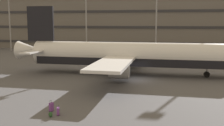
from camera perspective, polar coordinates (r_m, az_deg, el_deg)
ground_plane at (r=40.09m, az=4.76°, el=-3.43°), size 600.00×600.00×0.00m
terminal_structure at (r=86.88m, az=9.11°, el=8.79°), size 136.74×15.30×17.86m
airliner at (r=43.62m, az=3.01°, el=1.57°), size 36.79×29.55×10.72m
light_mast_far_left at (r=84.60m, az=-20.34°, el=11.55°), size 1.80×0.50×23.75m
light_mast_left at (r=75.01m, az=-5.33°, el=12.45°), size 1.80×0.50×23.65m
light_mast_center_left at (r=71.54m, az=9.09°, el=11.24°), size 1.80×0.50×20.40m
suitcase_scuffed at (r=26.68m, az=-12.28°, el=-8.72°), size 0.34×0.47×1.03m
suitcase_laid_flat at (r=25.55m, az=-10.95°, el=-9.61°), size 0.36×0.52×0.90m
backpack_black at (r=25.22m, az=-12.44°, el=-10.25°), size 0.38×0.24×0.51m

